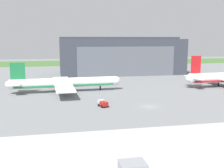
% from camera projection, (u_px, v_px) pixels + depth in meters
% --- Properties ---
extents(ground_plane, '(440.00, 440.00, 0.00)m').
position_uv_depth(ground_plane, '(149.00, 107.00, 84.76)').
color(ground_plane, slate).
extents(grass_field_strip, '(440.00, 56.00, 0.08)m').
position_uv_depth(grass_field_strip, '(89.00, 63.00, 244.75)').
color(grass_field_strip, '#426C30').
rests_on(grass_field_strip, ground_plane).
extents(maintenance_hangar, '(73.01, 30.32, 22.04)m').
position_uv_depth(maintenance_hangar, '(121.00, 56.00, 166.29)').
color(maintenance_hangar, '#383D47').
rests_on(maintenance_hangar, ground_plane).
extents(airliner_far_right, '(44.98, 37.33, 11.95)m').
position_uv_depth(airliner_far_right, '(65.00, 83.00, 107.97)').
color(airliner_far_right, white).
rests_on(airliner_far_right, ground_plane).
extents(pushback_tractor, '(3.11, 4.06, 1.96)m').
position_uv_depth(pushback_tractor, '(103.00, 103.00, 84.34)').
color(pushback_tractor, silver).
rests_on(pushback_tractor, ground_plane).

